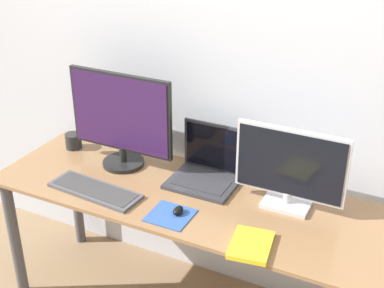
{
  "coord_description": "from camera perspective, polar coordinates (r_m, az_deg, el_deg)",
  "views": [
    {
      "loc": [
        0.95,
        -1.54,
        2.03
      ],
      "look_at": [
        0.01,
        0.36,
        0.96
      ],
      "focal_mm": 50.0,
      "sensor_mm": 36.0,
      "label": 1
    }
  ],
  "objects": [
    {
      "name": "monitor_left",
      "position": [
        2.62,
        -7.6,
        2.64
      ],
      "size": [
        0.55,
        0.21,
        0.48
      ],
      "color": "black",
      "rests_on": "desk"
    },
    {
      "name": "desk",
      "position": [
        2.53,
        -0.7,
        -7.65
      ],
      "size": [
        1.84,
        0.63,
        0.72
      ],
      "color": "olive",
      "rests_on": "ground_plane"
    },
    {
      "name": "laptop",
      "position": [
        2.55,
        1.65,
        -2.55
      ],
      "size": [
        0.32,
        0.26,
        0.26
      ],
      "color": "#333338",
      "rests_on": "desk"
    },
    {
      "name": "wall_back",
      "position": [
        2.55,
        3.12,
        8.97
      ],
      "size": [
        7.0,
        0.05,
        2.5
      ],
      "color": "silver",
      "rests_on": "ground_plane"
    },
    {
      "name": "monitor_right",
      "position": [
        2.32,
        10.4,
        -2.59
      ],
      "size": [
        0.49,
        0.14,
        0.37
      ],
      "color": "silver",
      "rests_on": "desk"
    },
    {
      "name": "mug",
      "position": [
        2.92,
        -12.53,
        0.32
      ],
      "size": [
        0.09,
        0.09,
        0.08
      ],
      "color": "#262628",
      "rests_on": "desk"
    },
    {
      "name": "mousepad",
      "position": [
        2.32,
        -2.32,
        -7.61
      ],
      "size": [
        0.18,
        0.18,
        0.0
      ],
      "color": "#2D519E",
      "rests_on": "desk"
    },
    {
      "name": "mouse",
      "position": [
        2.31,
        -1.49,
        -7.11
      ],
      "size": [
        0.04,
        0.06,
        0.03
      ],
      "color": "black",
      "rests_on": "mousepad"
    },
    {
      "name": "book",
      "position": [
        2.15,
        6.32,
        -10.66
      ],
      "size": [
        0.18,
        0.23,
        0.02
      ],
      "color": "yellow",
      "rests_on": "desk"
    },
    {
      "name": "keyboard",
      "position": [
        2.51,
        -10.31,
        -4.89
      ],
      "size": [
        0.46,
        0.19,
        0.02
      ],
      "color": "#4C4C51",
      "rests_on": "desk"
    }
  ]
}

